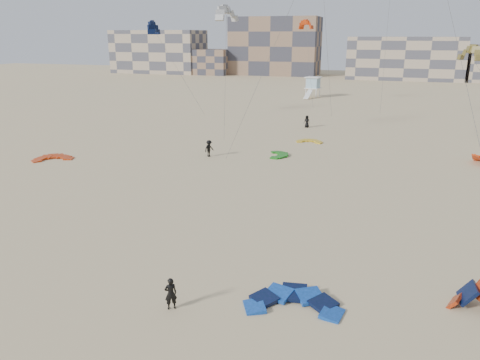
% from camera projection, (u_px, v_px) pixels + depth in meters
% --- Properties ---
extents(ground, '(320.00, 320.00, 0.00)m').
position_uv_depth(ground, '(216.00, 292.00, 23.77)').
color(ground, tan).
rests_on(ground, ground).
extents(kite_ground_blue, '(4.84, 5.03, 1.35)m').
position_uv_depth(kite_ground_blue, '(293.00, 306.00, 22.55)').
color(kite_ground_blue, blue).
rests_on(kite_ground_blue, ground).
extents(kite_ground_red, '(5.22, 5.28, 0.93)m').
position_uv_depth(kite_ground_red, '(53.00, 159.00, 49.10)').
color(kite_ground_red, red).
rests_on(kite_ground_red, ground).
extents(kite_ground_green, '(3.67, 3.52, 0.57)m').
position_uv_depth(kite_ground_green, '(278.00, 156.00, 50.61)').
color(kite_ground_green, '#167E1A').
rests_on(kite_ground_green, ground).
extents(kite_ground_yellow, '(2.85, 3.00, 0.54)m').
position_uv_depth(kite_ground_yellow, '(309.00, 142.00, 56.97)').
color(kite_ground_yellow, yellow).
rests_on(kite_ground_yellow, ground).
extents(kitesurfer_main, '(0.71, 0.66, 1.62)m').
position_uv_depth(kitesurfer_main, '(171.00, 294.00, 22.11)').
color(kitesurfer_main, black).
rests_on(kitesurfer_main, ground).
extents(kitesurfer_c, '(1.10, 1.33, 1.79)m').
position_uv_depth(kitesurfer_c, '(209.00, 148.00, 50.00)').
color(kitesurfer_c, black).
rests_on(kitesurfer_c, ground).
extents(kitesurfer_e, '(0.95, 0.75, 1.70)m').
position_uv_depth(kitesurfer_e, '(307.00, 121.00, 65.77)').
color(kitesurfer_e, black).
rests_on(kitesurfer_e, ground).
extents(kite_fly_grey, '(4.20, 5.50, 14.97)m').
position_uv_depth(kite_fly_grey, '(227.00, 15.00, 53.11)').
color(kite_fly_grey, silver).
rests_on(kite_fly_grey, ground).
extents(kite_fly_olive, '(7.89, 4.20, 10.72)m').
position_uv_depth(kite_fly_olive, '(471.00, 54.00, 47.43)').
color(kite_fly_olive, brown).
rests_on(kite_fly_olive, ground).
extents(kite_fly_navy, '(8.72, 4.50, 13.48)m').
position_uv_depth(kite_fly_navy, '(154.00, 29.00, 67.19)').
color(kite_fly_navy, '#0B1038').
rests_on(kite_fly_navy, ground).
extents(kite_fly_red, '(5.50, 11.23, 14.22)m').
position_uv_depth(kite_fly_red, '(306.00, 25.00, 82.77)').
color(kite_fly_red, red).
rests_on(kite_fly_red, ground).
extents(lifeguard_tower_far, '(3.45, 6.00, 4.19)m').
position_uv_depth(lifeguard_tower_far, '(313.00, 87.00, 97.34)').
color(lifeguard_tower_far, white).
rests_on(lifeguard_tower_far, ground).
extents(condo_west_a, '(30.00, 15.00, 14.00)m').
position_uv_depth(condo_west_a, '(159.00, 52.00, 160.37)').
color(condo_west_a, tan).
rests_on(condo_west_a, ground).
extents(condo_west_b, '(28.00, 14.00, 18.00)m').
position_uv_depth(condo_west_b, '(275.00, 46.00, 151.65)').
color(condo_west_b, '#866851').
rests_on(condo_west_b, ground).
extents(condo_mid, '(32.00, 16.00, 12.00)m').
position_uv_depth(condo_mid, '(404.00, 58.00, 137.15)').
color(condo_mid, tan).
rests_on(condo_mid, ground).
extents(condo_fill_left, '(12.00, 10.00, 8.00)m').
position_uv_depth(condo_fill_left, '(211.00, 62.00, 153.57)').
color(condo_fill_left, '#866851').
rests_on(condo_fill_left, ground).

